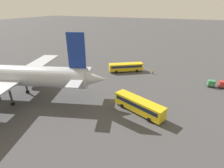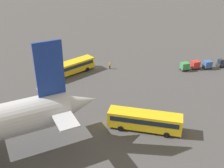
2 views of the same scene
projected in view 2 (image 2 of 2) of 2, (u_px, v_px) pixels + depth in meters
The scene contains 8 objects.
ground_plane at pixel (92, 67), 72.77m from camera, with size 600.00×600.00×0.00m, color #424244.
shuttle_bus_near at pixel (71, 67), 68.46m from camera, with size 12.13×9.21×3.07m.
shuttle_bus_far at pixel (145, 120), 48.30m from camera, with size 12.80×7.37×3.29m.
baggage_tug at pixel (221, 63), 72.63m from camera, with size 2.61×2.05×2.10m.
worker_person at pixel (110, 66), 71.55m from camera, with size 0.38×0.38×1.74m.
cargo_cart_blue at pixel (208, 64), 71.54m from camera, with size 2.20×1.94×2.06m.
cargo_cart_red at pixel (195, 64), 71.45m from camera, with size 2.20×1.94×2.06m.
cargo_cart_green at pixel (185, 66), 70.55m from camera, with size 2.20×1.94×2.06m.
Camera 2 is at (5.04, 66.55, 29.78)m, focal length 45.00 mm.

